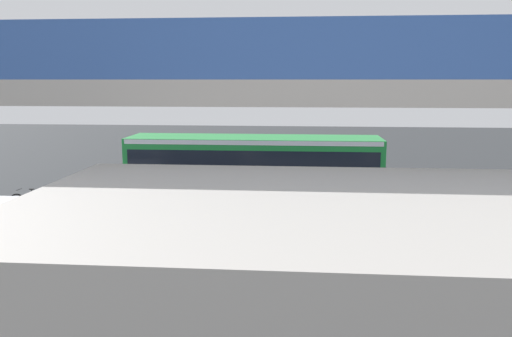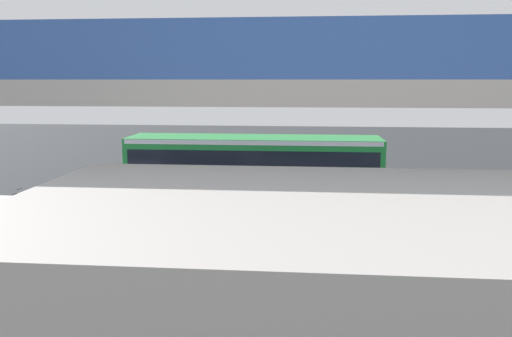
# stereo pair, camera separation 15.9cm
# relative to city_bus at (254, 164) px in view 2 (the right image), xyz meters

# --- Properties ---
(ground) EXTENTS (80.00, 80.00, 0.00)m
(ground) POSITION_rel_city_bus_xyz_m (-0.34, -0.25, -1.88)
(ground) COLOR #2D3033
(city_bus) EXTENTS (11.54, 2.85, 3.15)m
(city_bus) POSITION_rel_city_bus_xyz_m (0.00, 0.00, 0.00)
(city_bus) COLOR #1E8C38
(city_bus) RESTS_ON ground
(bicycle_black) EXTENTS (1.77, 0.44, 0.96)m
(bicycle_black) POSITION_rel_city_bus_xyz_m (9.92, 1.87, -1.51)
(bicycle_black) COLOR black
(bicycle_black) RESTS_ON ground
(bicycle_red) EXTENTS (1.77, 0.44, 0.96)m
(bicycle_red) POSITION_rel_city_bus_xyz_m (8.64, 4.22, -1.51)
(bicycle_red) COLOR black
(bicycle_red) RESTS_ON ground
(pedestrian) EXTENTS (0.38, 0.38, 1.79)m
(pedestrian) POSITION_rel_city_bus_xyz_m (4.23, 3.32, -1.00)
(pedestrian) COLOR #2D2D38
(pedestrian) RESTS_ON ground
(traffic_sign) EXTENTS (0.08, 0.60, 2.80)m
(traffic_sign) POSITION_rel_city_bus_xyz_m (1.04, -3.56, 0.01)
(traffic_sign) COLOR slate
(traffic_sign) RESTS_ON ground
(lane_dash_leftmost) EXTENTS (2.00, 0.20, 0.01)m
(lane_dash_leftmost) POSITION_rel_city_bus_xyz_m (-8.34, -3.38, -1.88)
(lane_dash_leftmost) COLOR silver
(lane_dash_leftmost) RESTS_ON ground
(lane_dash_left) EXTENTS (2.00, 0.20, 0.01)m
(lane_dash_left) POSITION_rel_city_bus_xyz_m (-4.34, -3.38, -1.88)
(lane_dash_left) COLOR silver
(lane_dash_left) RESTS_ON ground
(lane_dash_centre) EXTENTS (2.00, 0.20, 0.01)m
(lane_dash_centre) POSITION_rel_city_bus_xyz_m (-0.34, -3.38, -1.88)
(lane_dash_centre) COLOR silver
(lane_dash_centre) RESTS_ON ground
(lane_dash_right) EXTENTS (2.00, 0.20, 0.01)m
(lane_dash_right) POSITION_rel_city_bus_xyz_m (3.66, -3.38, -1.88)
(lane_dash_right) COLOR silver
(lane_dash_right) RESTS_ON ground
(lane_dash_rightmost) EXTENTS (2.00, 0.20, 0.01)m
(lane_dash_rightmost) POSITION_rel_city_bus_xyz_m (7.66, -3.38, -1.88)
(lane_dash_rightmost) COLOR silver
(lane_dash_rightmost) RESTS_ON ground
(pedestrian_overpass) EXTENTS (30.67, 2.60, 6.82)m
(pedestrian_overpass) POSITION_rel_city_bus_xyz_m (-0.34, 12.20, 3.22)
(pedestrian_overpass) COLOR #B2ADA5
(pedestrian_overpass) RESTS_ON ground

